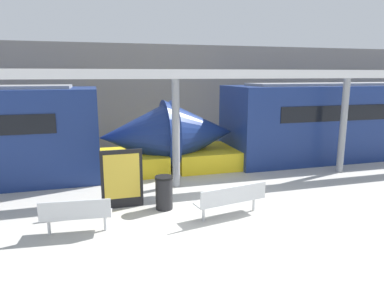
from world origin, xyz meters
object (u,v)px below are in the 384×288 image
object	(u,v)px
train_left	(383,120)
support_column_near	(176,134)
support_column_far	(343,126)
bench_far	(76,213)
bench_near	(232,198)
trash_bin	(164,193)
poster_board	(122,179)

from	to	relation	value
train_left	support_column_near	xyz separation A→B (m)	(-10.21, -2.18, 0.19)
support_column_near	support_column_far	distance (m)	6.23
train_left	bench_far	size ratio (longest dim) A/B	12.77
bench_near	trash_bin	bearing A→B (deg)	136.35
bench_far	support_column_near	size ratio (longest dim) A/B	0.46
poster_board	bench_near	bearing A→B (deg)	-28.30
support_column_near	support_column_far	xyz separation A→B (m)	(6.23, 0.00, 0.00)
trash_bin	support_column_far	bearing A→B (deg)	14.05
support_column_far	support_column_near	bearing A→B (deg)	180.00
support_column_far	trash_bin	bearing A→B (deg)	-165.95
bench_far	support_column_far	size ratio (longest dim) A/B	0.46
bench_far	poster_board	xyz separation A→B (m)	(1.13, 1.33, 0.32)
train_left	bench_far	xyz separation A→B (m)	(-13.15, -4.87, -1.03)
train_left	trash_bin	distance (m)	11.69
bench_near	trash_bin	size ratio (longest dim) A/B	2.14
poster_board	support_column_far	xyz separation A→B (m)	(8.04, 1.35, 0.90)
trash_bin	support_column_near	size ratio (longest dim) A/B	0.26
support_column_near	support_column_far	bearing A→B (deg)	0.00
train_left	poster_board	size ratio (longest dim) A/B	12.56
poster_board	bench_far	bearing A→B (deg)	-130.30
trash_bin	support_column_far	world-z (taller)	support_column_far
train_left	bench_near	xyz separation A→B (m)	(-9.43, -4.93, -1.02)
train_left	support_column_far	world-z (taller)	support_column_far
bench_far	poster_board	world-z (taller)	poster_board
trash_bin	bench_near	bearing A→B (deg)	-33.20
train_left	support_column_near	size ratio (longest dim) A/B	5.89
poster_board	support_column_near	bearing A→B (deg)	36.77
support_column_far	bench_far	bearing A→B (deg)	-163.68
bench_near	support_column_far	bearing A→B (deg)	16.31
trash_bin	poster_board	bearing A→B (deg)	159.62
poster_board	support_column_far	size ratio (longest dim) A/B	0.47
support_column_near	trash_bin	bearing A→B (deg)	-113.16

